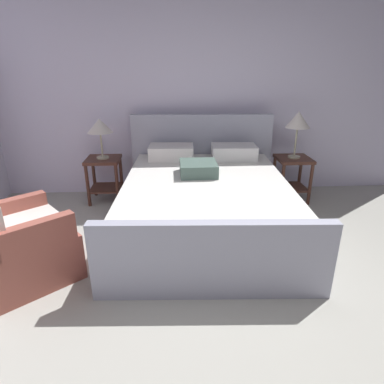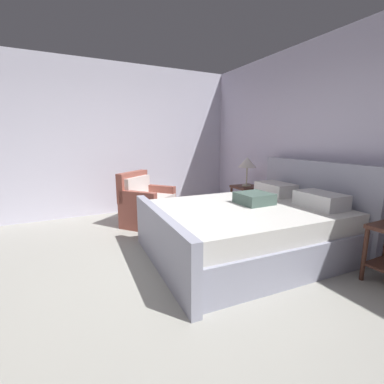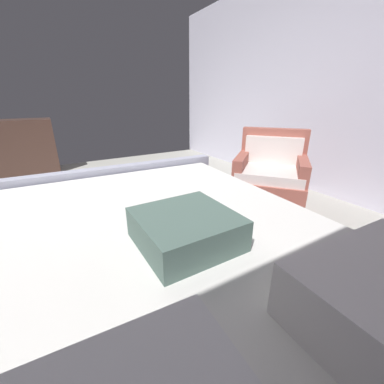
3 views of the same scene
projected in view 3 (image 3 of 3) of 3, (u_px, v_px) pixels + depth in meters
The scene contains 5 objects.
ground_plane at pixel (84, 226), 2.48m from camera, with size 5.87×5.59×0.02m, color #A9A89E.
wall_side_left at pixel (295, 83), 3.39m from camera, with size 0.12×5.71×2.84m, color silver.
bed at pixel (165, 283), 1.23m from camera, with size 2.02×2.43×1.14m.
armchair at pixel (269, 181), 2.70m from camera, with size 1.02×1.02×0.90m.
dresser at pixel (17, 148), 3.99m from camera, with size 1.12×0.46×0.90m.
Camera 3 is at (0.16, 2.45, 1.22)m, focal length 22.61 mm.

